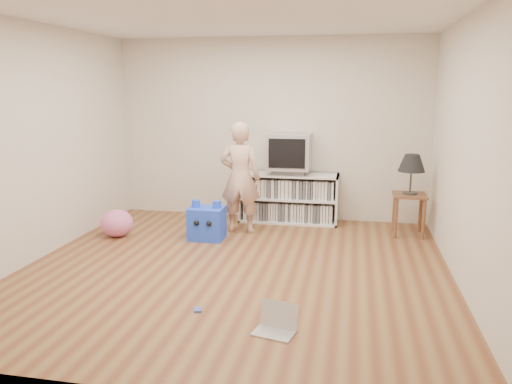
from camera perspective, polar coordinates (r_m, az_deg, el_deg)
The scene contains 13 objects.
ground at distance 5.40m, azimuth -2.44°, elevation -8.74°, with size 4.50×4.50×0.00m, color brown.
walls at distance 5.08m, azimuth -2.57°, elevation 5.10°, with size 4.52×4.52×2.60m.
ceiling at distance 5.10m, azimuth -2.71°, elevation 19.77°, with size 4.50×4.50×0.01m, color white.
media_unit at distance 7.17m, azimuth 3.76°, elevation -0.63°, with size 1.40×0.45×0.70m.
dvd_deck at distance 7.08m, azimuth 3.79°, elevation 2.39°, with size 0.45×0.35×0.07m, color gray.
crt_tv at distance 7.03m, azimuth 3.82°, elevation 4.68°, with size 0.60×0.53×0.50m.
side_table at distance 6.76m, azimuth 17.10°, elevation -1.33°, with size 0.42×0.42×0.55m.
table_lamp at distance 6.66m, azimuth 17.37°, elevation 3.08°, with size 0.34×0.34×0.52m.
person at distance 6.55m, azimuth -1.82°, elevation 1.64°, with size 0.54×0.35×1.47m, color #DAAC94.
laptop at distance 4.10m, azimuth 2.37°, elevation -14.82°, with size 0.36×0.32×0.22m.
playing_cards at distance 4.47m, azimuth -6.66°, elevation -13.22°, with size 0.07×0.09×0.02m, color #495CC4.
plush_blue at distance 6.38m, azimuth -5.65°, elevation -3.51°, with size 0.43×0.38×0.50m.
plush_pink at distance 6.71m, azimuth -15.62°, elevation -3.44°, with size 0.42×0.42×0.35m, color pink.
Camera 1 is at (1.20, -4.90, 1.90)m, focal length 35.00 mm.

